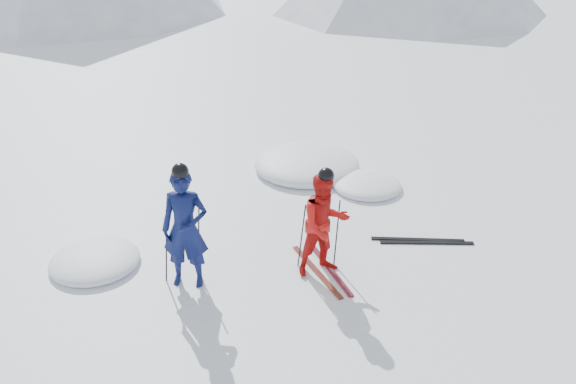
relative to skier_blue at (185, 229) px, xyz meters
name	(u,v)px	position (x,y,z in m)	size (l,w,h in m)	color
ground	(383,243)	(3.58, 0.00, -1.02)	(160.00, 160.00, 0.00)	white
skier_blue	(185,229)	(0.00, 0.00, 0.00)	(0.74, 0.49, 2.03)	#0B1447
skier_red	(325,224)	(2.20, -0.44, -0.12)	(0.88, 0.68, 1.80)	red
pole_blue_left	(166,246)	(-0.30, 0.15, -0.34)	(0.02, 0.02, 1.36)	black
pole_blue_right	(199,237)	(0.25, 0.25, -0.34)	(0.02, 0.02, 1.36)	black
pole_red_left	(302,236)	(1.90, -0.19, -0.42)	(0.02, 0.02, 1.20)	black
pole_red_right	(337,233)	(2.50, -0.29, -0.42)	(0.02, 0.02, 1.20)	black
ski_worn_left	(317,271)	(2.08, -0.44, -1.00)	(0.09, 1.70, 0.03)	black
ski_worn_right	(330,268)	(2.32, -0.44, -1.00)	(0.09, 1.70, 0.03)	black
ski_loose_a	(418,240)	(4.22, -0.14, -1.00)	(0.09, 1.70, 0.03)	black
ski_loose_b	(427,243)	(4.32, -0.29, -1.00)	(0.09, 1.70, 0.03)	black
snow_lumps	(287,185)	(2.76, 2.88, -1.02)	(7.26, 4.41, 0.53)	white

